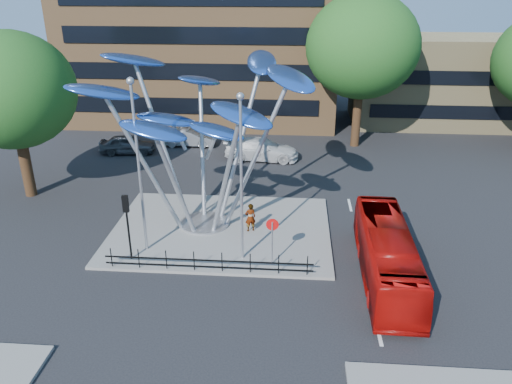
# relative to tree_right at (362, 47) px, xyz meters

# --- Properties ---
(ground) EXTENTS (120.00, 120.00, 0.00)m
(ground) POSITION_rel_tree_right_xyz_m (-8.00, -22.00, -8.04)
(ground) COLOR black
(ground) RESTS_ON ground
(traffic_island) EXTENTS (12.00, 9.00, 0.15)m
(traffic_island) POSITION_rel_tree_right_xyz_m (-9.00, -16.00, -7.96)
(traffic_island) COLOR slate
(traffic_island) RESTS_ON ground
(low_building_near) EXTENTS (15.00, 8.00, 8.00)m
(low_building_near) POSITION_rel_tree_right_xyz_m (8.00, 8.00, -4.04)
(low_building_near) COLOR tan
(low_building_near) RESTS_ON ground
(tree_right) EXTENTS (8.80, 8.80, 12.11)m
(tree_right) POSITION_rel_tree_right_xyz_m (0.00, 0.00, 0.00)
(tree_right) COLOR black
(tree_right) RESTS_ON ground
(tree_left) EXTENTS (7.60, 7.60, 10.32)m
(tree_left) POSITION_rel_tree_right_xyz_m (-22.00, -12.00, -1.24)
(tree_left) COLOR black
(tree_left) RESTS_ON ground
(leaf_sculpture) EXTENTS (12.72, 9.54, 9.51)m
(leaf_sculpture) POSITION_rel_tree_right_xyz_m (-10.07, -15.32, -1.16)
(leaf_sculpture) COLOR #9EA0A5
(leaf_sculpture) RESTS_ON traffic_island
(street_lamp_left) EXTENTS (0.36, 0.36, 8.80)m
(street_lamp_left) POSITION_rel_tree_right_xyz_m (-12.50, -18.50, -2.68)
(street_lamp_left) COLOR #9EA0A5
(street_lamp_left) RESTS_ON traffic_island
(street_lamp_right) EXTENTS (0.36, 0.36, 8.30)m
(street_lamp_right) POSITION_rel_tree_right_xyz_m (-7.50, -19.00, -2.94)
(street_lamp_right) COLOR #9EA0A5
(street_lamp_right) RESTS_ON traffic_island
(traffic_light_island) EXTENTS (0.28, 0.18, 3.42)m
(traffic_light_island) POSITION_rel_tree_right_xyz_m (-13.00, -19.50, -5.42)
(traffic_light_island) COLOR black
(traffic_light_island) RESTS_ON traffic_island
(no_entry_sign_island) EXTENTS (0.60, 0.10, 2.45)m
(no_entry_sign_island) POSITION_rel_tree_right_xyz_m (-6.00, -19.48, -6.22)
(no_entry_sign_island) COLOR #9EA0A5
(no_entry_sign_island) RESTS_ON traffic_island
(pedestrian_railing_front) EXTENTS (10.00, 0.06, 1.00)m
(pedestrian_railing_front) POSITION_rel_tree_right_xyz_m (-9.00, -20.30, -7.48)
(pedestrian_railing_front) COLOR black
(pedestrian_railing_front) RESTS_ON traffic_island
(red_bus) EXTENTS (2.25, 9.09, 2.52)m
(red_bus) POSITION_rel_tree_right_xyz_m (-0.67, -20.06, -6.77)
(red_bus) COLOR #A70A07
(red_bus) RESTS_ON ground
(pedestrian) EXTENTS (0.69, 0.57, 1.63)m
(pedestrian) POSITION_rel_tree_right_xyz_m (-7.35, -16.11, -7.07)
(pedestrian) COLOR gray
(pedestrian) RESTS_ON traffic_island
(parked_car_left) EXTENTS (4.53, 2.24, 1.48)m
(parked_car_left) POSITION_rel_tree_right_xyz_m (-18.30, -3.41, -7.29)
(parked_car_left) COLOR #43464B
(parked_car_left) RESTS_ON ground
(parked_car_mid) EXTENTS (4.33, 1.52, 1.43)m
(parked_car_mid) POSITION_rel_tree_right_xyz_m (-13.80, -1.15, -7.32)
(parked_car_mid) COLOR #979A9E
(parked_car_mid) RESTS_ON ground
(parked_car_right) EXTENTS (5.78, 2.64, 1.64)m
(parked_car_right) POSITION_rel_tree_right_xyz_m (-7.54, -4.00, -7.22)
(parked_car_right) COLOR silver
(parked_car_right) RESTS_ON ground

